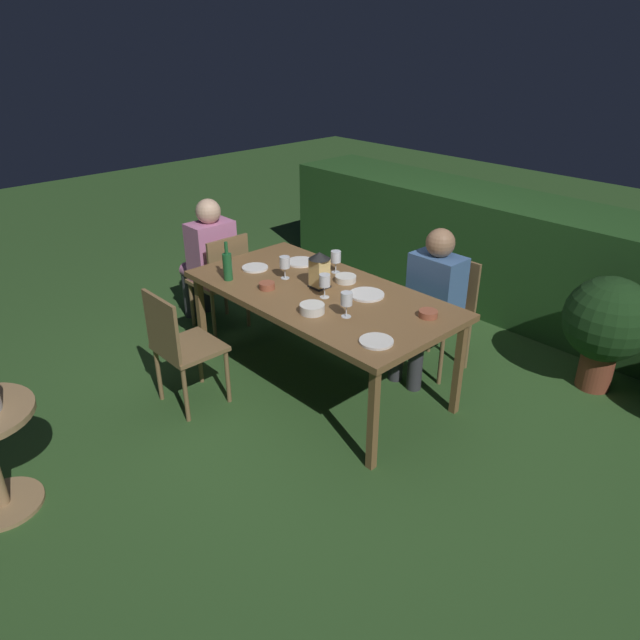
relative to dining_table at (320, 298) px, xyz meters
The scene contains 23 objects.
ground_plane 0.71m from the dining_table, ahead, with size 16.00×16.00×0.00m, color #2D5123.
dining_table is the anchor object (origin of this frame).
chair_side_left_a 1.02m from the dining_table, 116.46° to the right, with size 0.42×0.40×0.87m.
chair_head_near 1.25m from the dining_table, behind, with size 0.40×0.42×0.87m.
person_in_pink 1.43m from the dining_table, behind, with size 0.48×0.38×1.15m.
chair_side_right_b 1.02m from the dining_table, 63.54° to the left, with size 0.42×0.40×0.87m.
person_in_blue 0.83m from the dining_table, 57.47° to the left, with size 0.38×0.47×1.15m.
lantern_centerpiece 0.21m from the dining_table, 140.03° to the left, with size 0.15×0.15×0.27m.
green_bottle_on_table 0.72m from the dining_table, 150.48° to the right, with size 0.07×0.07×0.29m.
wine_glass_a 0.47m from the dining_table, 20.73° to the right, with size 0.08×0.08×0.17m.
wine_glass_b 0.39m from the dining_table, behind, with size 0.08×0.08×0.17m.
wine_glass_c 0.20m from the dining_table, 26.63° to the right, with size 0.08×0.08×0.17m.
wine_glass_d 0.41m from the dining_table, 118.41° to the left, with size 0.08×0.08×0.17m.
plate_a 0.34m from the dining_table, 33.69° to the left, with size 0.25×0.25×0.01m, color white.
plate_b 0.82m from the dining_table, 19.33° to the right, with size 0.20×0.20×0.01m, color white.
plate_c 0.58m from the dining_table, 152.29° to the left, with size 0.23×0.23×0.01m, color white.
plate_d 0.66m from the dining_table, behind, with size 0.20×0.20×0.01m, color white.
bowl_olives 0.36m from the dining_table, 51.47° to the right, with size 0.16×0.16×0.06m.
bowl_bread 0.27m from the dining_table, 91.10° to the left, with size 0.15×0.15×0.05m.
bowl_salad 0.81m from the dining_table, 16.36° to the left, with size 0.12×0.12×0.04m.
bowl_dip 0.39m from the dining_table, 139.68° to the right, with size 0.11×0.11×0.05m.
hedge_backdrop 2.23m from the dining_table, 90.00° to the left, with size 4.54×0.84×1.04m, color #234C1E.
potted_plant_by_hedge 2.05m from the dining_table, 45.46° to the left, with size 0.62×0.62×0.87m.
Camera 1 is at (2.77, -2.59, 2.42)m, focal length 33.10 mm.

